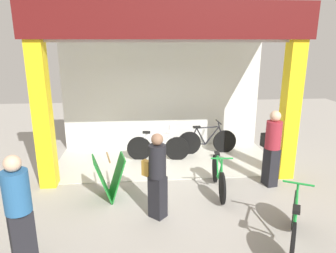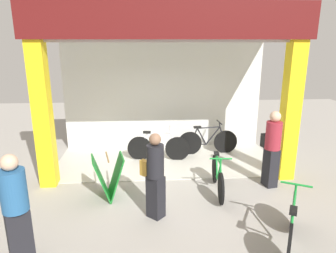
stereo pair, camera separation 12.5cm
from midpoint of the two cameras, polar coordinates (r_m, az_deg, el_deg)
ground_plane at (r=7.39m, az=0.85°, el=-9.95°), size 19.76×19.76×0.00m
shop_facade at (r=8.09m, az=0.07°, el=8.17°), size 6.08×2.82×3.98m
bicycle_inside_0 at (r=8.98m, az=7.74°, el=-2.74°), size 1.75×0.48×0.96m
bicycle_inside_1 at (r=8.44m, az=-1.39°, el=-3.86°), size 1.70×0.47×0.94m
bicycle_parked_0 at (r=6.83m, az=9.70°, el=-9.07°), size 0.45×1.64×0.91m
bicycle_parked_1 at (r=5.45m, az=22.52°, el=-16.62°), size 0.88×1.57×0.97m
sandwich_board_sign at (r=6.55m, az=-10.43°, el=-9.23°), size 0.74×0.70×0.93m
pedestrian_0 at (r=4.96m, az=-25.67°, el=-13.54°), size 0.50×0.50×1.72m
pedestrian_2 at (r=5.65m, az=-1.78°, el=-9.00°), size 0.51×0.50×1.63m
pedestrian_3 at (r=7.21m, az=19.17°, el=-3.71°), size 0.40×0.61×1.74m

